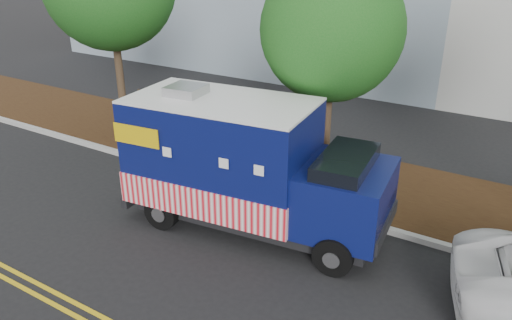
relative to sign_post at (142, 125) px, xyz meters
The scene contains 6 objects.
ground 5.25m from the sign_post, 18.07° to the right, with size 120.00×120.00×0.00m, color black.
curb 4.99m from the sign_post, ahead, with size 120.00×0.18×0.15m, color #9E9E99.
mulch_strip 5.34m from the sign_post, 21.50° to the left, with size 120.00×4.00×0.15m, color black.
tree_b 6.81m from the sign_post, 12.27° to the left, with size 3.73×3.73×6.40m.
sign_post is the anchor object (origin of this frame).
food_truck 5.22m from the sign_post, 18.50° to the right, with size 6.75×3.13×3.44m.
Camera 1 is at (6.15, -9.32, 6.68)m, focal length 35.00 mm.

